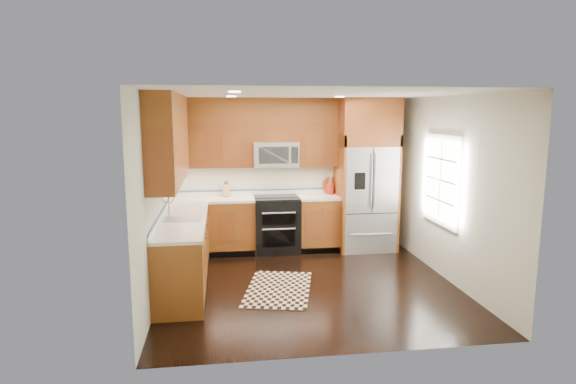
{
  "coord_description": "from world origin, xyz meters",
  "views": [
    {
      "loc": [
        -1.17,
        -6.3,
        2.37
      ],
      "look_at": [
        -0.2,
        0.6,
        1.21
      ],
      "focal_mm": 30.0,
      "sensor_mm": 36.0,
      "label": 1
    }
  ],
  "objects": [
    {
      "name": "knife_block",
      "position": [
        -1.09,
        1.88,
        1.04
      ],
      "size": [
        0.12,
        0.15,
        0.26
      ],
      "color": "tan",
      "rests_on": "countertop"
    },
    {
      "name": "countertop",
      "position": [
        -1.09,
        1.01,
        0.92
      ],
      "size": [
        2.86,
        3.01,
        0.04
      ],
      "color": "white",
      "rests_on": "base_cabinets"
    },
    {
      "name": "microwave",
      "position": [
        -0.25,
        1.8,
        1.66
      ],
      "size": [
        0.76,
        0.4,
        0.42
      ],
      "color": "#B2B2B7",
      "rests_on": "ground"
    },
    {
      "name": "upper_cabinets",
      "position": [
        -1.15,
        1.09,
        2.02
      ],
      "size": [
        2.85,
        3.0,
        1.15
      ],
      "color": "brown",
      "rests_on": "ground"
    },
    {
      "name": "sink_faucet",
      "position": [
        -1.73,
        0.23,
        0.99
      ],
      "size": [
        0.54,
        0.44,
        0.37
      ],
      "color": "#B2B2B7",
      "rests_on": "countertop"
    },
    {
      "name": "base_cabinets",
      "position": [
        -1.23,
        0.9,
        0.45
      ],
      "size": [
        2.85,
        3.0,
        0.9
      ],
      "color": "brown",
      "rests_on": "ground"
    },
    {
      "name": "cutting_board",
      "position": [
        0.75,
        1.94,
        0.95
      ],
      "size": [
        0.32,
        0.32,
        0.02
      ],
      "primitive_type": "cylinder",
      "rotation": [
        0.0,
        0.0,
        0.08
      ],
      "color": "brown",
      "rests_on": "countertop"
    },
    {
      "name": "range",
      "position": [
        -0.25,
        1.67,
        0.47
      ],
      "size": [
        0.76,
        0.67,
        0.95
      ],
      "color": "black",
      "rests_on": "ground"
    },
    {
      "name": "refrigerator",
      "position": [
        1.3,
        1.63,
        1.3
      ],
      "size": [
        0.98,
        0.75,
        2.6
      ],
      "color": "#B2B2B7",
      "rests_on": "ground"
    },
    {
      "name": "wall_right",
      "position": [
        2.0,
        0.0,
        1.3
      ],
      "size": [
        0.02,
        4.0,
        2.6
      ],
      "primitive_type": "cube",
      "color": "beige",
      "rests_on": "ground"
    },
    {
      "name": "wall_left",
      "position": [
        -2.0,
        0.0,
        1.3
      ],
      "size": [
        0.02,
        4.0,
        2.6
      ],
      "primitive_type": "cube",
      "color": "beige",
      "rests_on": "ground"
    },
    {
      "name": "utensil_crock",
      "position": [
        0.72,
        1.84,
        1.07
      ],
      "size": [
        0.16,
        0.16,
        0.37
      ],
      "color": "maroon",
      "rests_on": "countertop"
    },
    {
      "name": "window",
      "position": [
        1.98,
        0.2,
        1.4
      ],
      "size": [
        0.04,
        1.1,
        1.3
      ],
      "color": "white",
      "rests_on": "ground"
    },
    {
      "name": "ground",
      "position": [
        0.0,
        0.0,
        0.0
      ],
      "size": [
        4.0,
        4.0,
        0.0
      ],
      "primitive_type": "plane",
      "color": "black",
      "rests_on": "ground"
    },
    {
      "name": "wall_back",
      "position": [
        0.0,
        2.0,
        1.3
      ],
      "size": [
        4.0,
        0.02,
        2.6
      ],
      "primitive_type": "cube",
      "color": "beige",
      "rests_on": "ground"
    },
    {
      "name": "rug",
      "position": [
        -0.43,
        -0.14,
        0.01
      ],
      "size": [
        1.12,
        1.54,
        0.01
      ],
      "primitive_type": "cube",
      "rotation": [
        0.0,
        0.0,
        -0.23
      ],
      "color": "black",
      "rests_on": "ground"
    }
  ]
}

